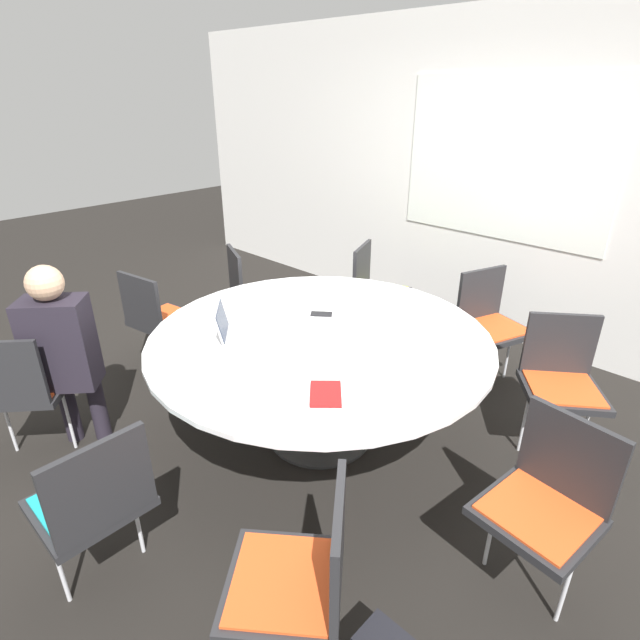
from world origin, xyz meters
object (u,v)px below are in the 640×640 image
chair_7 (251,287)px  spiral_notebook (326,394)px  chair_3 (548,496)px  coffee_cup (280,352)px  chair_6 (375,286)px  chair_5 (490,318)px  chair_1 (94,498)px  chair_2 (302,573)px  chair_4 (561,375)px  chair_8 (157,315)px  cell_phone (321,314)px  person_0 (62,347)px  laptop (233,330)px  chair_0 (21,384)px

chair_7 → spiral_notebook: 2.08m
chair_3 → coffee_cup: chair_3 is taller
chair_6 → chair_7: size_ratio=1.00×
coffee_cup → chair_5: bearing=77.6°
chair_1 → chair_2: (0.89, 0.36, 0.00)m
chair_1 → chair_4: size_ratio=1.00×
chair_8 → cell_phone: (1.22, 0.52, 0.22)m
cell_phone → chair_1: bearing=-80.9°
chair_2 → chair_8: (-2.38, 0.79, 0.00)m
chair_5 → chair_1: bearing=12.7°
person_0 → coffee_cup: 1.31m
laptop → spiral_notebook: size_ratio=1.54×
chair_2 → coffee_cup: (-0.91, 0.73, 0.26)m
chair_4 → coffee_cup: (-1.08, -1.29, 0.26)m
chair_3 → chair_0: bearing=33.2°
chair_5 → coffee_cup: (-0.39, -1.76, 0.26)m
chair_0 → chair_6: same height
chair_3 → spiral_notebook: size_ratio=3.42×
coffee_cup → chair_7: bearing=146.7°
chair_1 → chair_5: bearing=-7.4°
coffee_cup → spiral_notebook: bearing=-11.1°
chair_1 → person_0: person_0 is taller
chair_6 → chair_2: bearing=11.0°
chair_2 → cell_phone: bearing=2.8°
chair_6 → cell_phone: (0.40, -1.10, 0.22)m
chair_7 → laptop: bearing=-18.0°
chair_2 → chair_3: bearing=-65.3°
chair_4 → chair_7: (-2.47, -0.37, 0.00)m
chair_3 → chair_6: same height
chair_8 → person_0: (0.41, -0.82, 0.19)m
chair_6 → chair_8: same height
chair_2 → spiral_notebook: size_ratio=3.42×
chair_0 → chair_4: (2.24, 2.28, 0.00)m
chair_6 → coffee_cup: size_ratio=8.94×
chair_5 → spiral_notebook: chair_5 is taller
chair_5 → chair_7: (-1.78, -0.84, 0.00)m
chair_2 → chair_7: same height
chair_7 → chair_8: bearing=-70.3°
chair_1 → chair_4: same height
chair_7 → cell_phone: size_ratio=5.71×
chair_8 → spiral_notebook: chair_8 is taller
chair_5 → chair_2: bearing=31.9°
chair_4 → person_0: 2.97m
chair_5 → cell_phone: chair_5 is taller
person_0 → cell_phone: size_ratio=7.99×
chair_2 → chair_4: 2.02m
chair_5 → chair_8: same height
person_0 → coffee_cup: person_0 is taller
person_0 → chair_8: bearing=68.0°
chair_2 → person_0: bearing=52.3°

